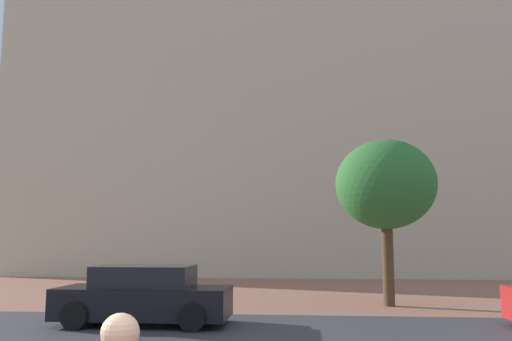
% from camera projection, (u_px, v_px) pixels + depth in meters
% --- Properties ---
extents(ground_plane, '(120.00, 120.00, 0.00)m').
position_uv_depth(ground_plane, '(249.00, 335.00, 11.75)').
color(ground_plane, '#93604C').
extents(street_asphalt_strip, '(120.00, 7.04, 0.00)m').
position_uv_depth(street_asphalt_strip, '(246.00, 338.00, 11.29)').
color(street_asphalt_strip, '#38383D').
rests_on(street_asphalt_strip, ground_plane).
extents(landmark_building, '(29.85, 12.11, 33.09)m').
position_uv_depth(landmark_building, '(264.00, 106.00, 34.91)').
color(landmark_building, beige).
rests_on(landmark_building, ground_plane).
extents(car_black, '(4.25, 1.94, 1.45)m').
position_uv_depth(car_black, '(144.00, 296.00, 13.14)').
color(car_black, black).
rests_on(car_black, ground_plane).
extents(tree_curb_far, '(3.23, 3.23, 5.33)m').
position_uv_depth(tree_curb_far, '(386.00, 185.00, 17.11)').
color(tree_curb_far, '#4C3823').
rests_on(tree_curb_far, ground_plane).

